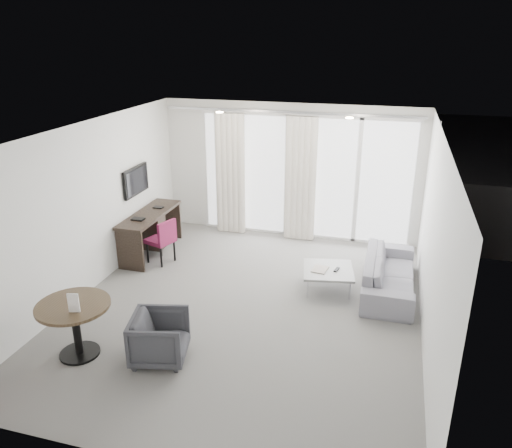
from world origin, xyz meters
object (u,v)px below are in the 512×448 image
(round_table, at_px, (76,330))
(rattan_chair_b, at_px, (381,196))
(sofa, at_px, (389,274))
(rattan_chair_a, at_px, (318,204))
(coffee_table, at_px, (328,279))
(desk_chair, at_px, (160,241))
(tub_armchair, at_px, (160,338))
(desk, at_px, (151,233))

(round_table, bearing_deg, rattan_chair_b, 61.85)
(sofa, bearing_deg, rattan_chair_a, 29.50)
(rattan_chair_b, bearing_deg, round_table, -93.83)
(round_table, bearing_deg, coffee_table, 42.77)
(rattan_chair_b, bearing_deg, rattan_chair_a, -122.68)
(coffee_table, bearing_deg, rattan_chair_a, 101.95)
(desk_chair, xyz_separation_m, tub_armchair, (1.24, -2.58, -0.10))
(tub_armchair, xyz_separation_m, rattan_chair_b, (2.38, 6.18, 0.12))
(desk_chair, bearing_deg, round_table, -67.05)
(tub_armchair, distance_m, coffee_table, 2.94)
(tub_armchair, xyz_separation_m, coffee_table, (1.74, 2.37, -0.13))
(desk_chair, relative_size, round_table, 0.89)
(rattan_chair_a, bearing_deg, desk_chair, -116.50)
(desk_chair, relative_size, sofa, 0.41)
(desk_chair, bearing_deg, rattan_chair_b, 63.64)
(desk, distance_m, round_table, 3.13)
(desk, xyz_separation_m, sofa, (4.24, -0.29, -0.10))
(coffee_table, bearing_deg, desk, 171.11)
(desk, relative_size, rattan_chair_b, 1.91)
(coffee_table, bearing_deg, round_table, -137.23)
(desk, distance_m, desk_chair, 0.46)
(desk, relative_size, tub_armchair, 2.44)
(sofa, bearing_deg, desk_chair, 90.29)
(desk, relative_size, sofa, 0.85)
(desk, bearing_deg, sofa, -3.91)
(desk, height_order, sofa, desk)
(sofa, xyz_separation_m, rattan_chair_b, (-0.29, 3.58, 0.15))
(round_table, distance_m, tub_armchair, 1.05)
(tub_armchair, height_order, coffee_table, tub_armchair)
(desk_chair, bearing_deg, desk, 156.33)
(rattan_chair_b, bearing_deg, tub_armchair, -86.71)
(round_table, height_order, sofa, round_table)
(desk_chair, distance_m, sofa, 3.91)
(tub_armchair, bearing_deg, rattan_chair_b, -34.35)
(coffee_table, bearing_deg, desk_chair, 176.00)
(desk, bearing_deg, coffee_table, -8.89)
(desk_chair, bearing_deg, coffee_table, 14.75)
(rattan_chair_a, distance_m, rattan_chair_b, 1.51)
(rattan_chair_a, bearing_deg, tub_armchair, -87.99)
(tub_armchair, relative_size, rattan_chair_b, 0.78)
(desk, distance_m, sofa, 4.25)
(round_table, relative_size, coffee_table, 1.17)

